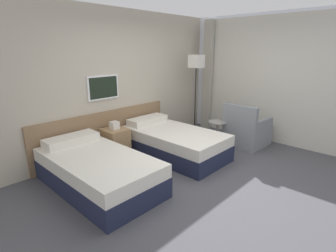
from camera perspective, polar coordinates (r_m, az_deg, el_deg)
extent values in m
plane|color=#47474C|center=(4.28, 8.30, -11.11)|extent=(16.00, 16.00, 0.00)
cube|color=#B7AD99|center=(5.28, -9.85, 9.46)|extent=(10.00, 0.06, 2.70)
cube|color=#846647|center=(5.16, -13.24, -1.45)|extent=(2.89, 0.04, 0.84)
cube|color=white|center=(4.97, -13.91, 8.15)|extent=(0.64, 0.03, 0.44)
cube|color=black|center=(4.96, -13.81, 8.14)|extent=(0.58, 0.01, 0.38)
cube|color=white|center=(5.96, 24.79, 8.98)|extent=(0.06, 4.53, 2.70)
cube|color=beige|center=(5.92, 24.61, 8.67)|extent=(0.03, 4.16, 2.64)
cube|color=#A8A393|center=(6.71, 8.59, 10.70)|extent=(0.10, 0.24, 2.64)
cube|color=#1E233D|center=(4.06, -14.79, -10.80)|extent=(1.06, 1.96, 0.30)
cube|color=silver|center=(3.95, -15.05, -7.61)|extent=(1.05, 1.94, 0.20)
cube|color=silver|center=(4.52, -20.28, -2.82)|extent=(0.85, 0.34, 0.13)
cube|color=#1E233D|center=(5.04, 1.43, -4.75)|extent=(1.06, 1.96, 0.30)
cube|color=silver|center=(4.96, 1.45, -2.09)|extent=(1.05, 1.94, 0.20)
cube|color=silver|center=(5.42, -4.47, 1.28)|extent=(0.85, 0.34, 0.13)
cube|color=#9E7A51|center=(4.99, -11.35, -3.70)|extent=(0.40, 0.44, 0.56)
cube|color=silver|center=(4.88, -11.58, 0.15)|extent=(0.14, 0.14, 0.14)
cylinder|color=black|center=(6.26, 5.73, -1.89)|extent=(0.24, 0.24, 0.02)
cylinder|color=black|center=(6.06, 5.94, 5.18)|extent=(0.02, 0.02, 1.55)
cube|color=silver|center=(5.95, 6.20, 13.85)|extent=(0.27, 0.27, 0.28)
cylinder|color=gray|center=(5.80, 10.51, -3.63)|extent=(0.26, 0.26, 0.01)
cylinder|color=gray|center=(5.72, 10.63, -1.42)|extent=(0.05, 0.05, 0.46)
cylinder|color=gray|center=(5.66, 10.76, 0.88)|extent=(0.40, 0.40, 0.02)
cube|color=gray|center=(5.83, 16.82, -1.81)|extent=(0.83, 0.78, 0.43)
cube|color=gray|center=(5.42, 15.37, 1.88)|extent=(0.14, 0.75, 0.47)
cube|color=gray|center=(5.61, 19.95, 0.40)|extent=(0.68, 0.13, 0.18)
cube|color=gray|center=(5.91, 14.33, 1.67)|extent=(0.68, 0.13, 0.18)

